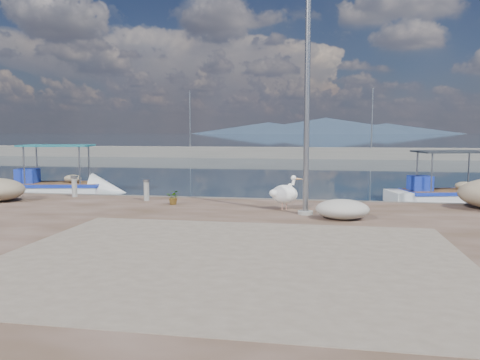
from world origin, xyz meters
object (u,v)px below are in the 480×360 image
(boat_right, at_px, (448,198))
(bollard_near, at_px, (146,189))
(boat_left, at_px, (57,190))
(lamp_post, at_px, (307,101))
(pelican, at_px, (285,194))

(boat_right, xyz_separation_m, bollard_near, (-11.29, -4.88, 0.71))
(bollard_near, bearing_deg, boat_left, 144.39)
(boat_right, height_order, lamp_post, lamp_post)
(boat_left, height_order, pelican, boat_left)
(boat_right, bearing_deg, pelican, -150.95)
(boat_right, distance_m, pelican, 8.73)
(boat_left, height_order, boat_right, boat_left)
(boat_right, relative_size, bollard_near, 7.27)
(boat_right, bearing_deg, bollard_near, -170.70)
(boat_left, relative_size, pelican, 5.25)
(boat_right, bearing_deg, lamp_post, -144.57)
(pelican, distance_m, lamp_post, 2.96)
(pelican, relative_size, lamp_post, 0.16)
(boat_left, xyz_separation_m, bollard_near, (6.06, -4.34, 0.69))
(boat_left, xyz_separation_m, pelican, (11.01, -5.40, 0.79))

